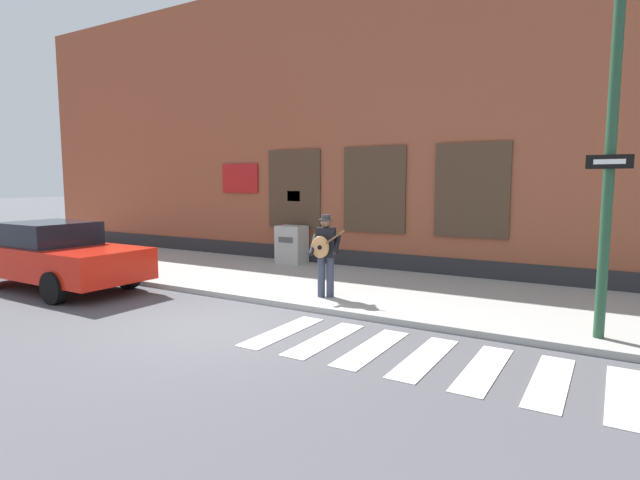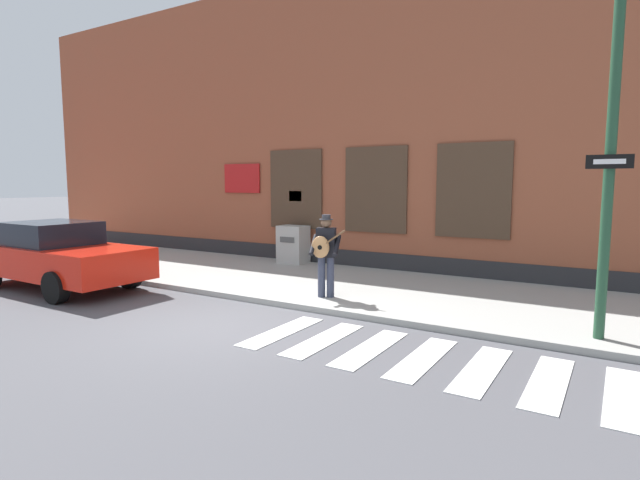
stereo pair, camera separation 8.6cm
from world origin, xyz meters
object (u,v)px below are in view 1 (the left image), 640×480
object	(u,v)px
busker	(325,251)
utility_box	(292,244)
red_car	(55,255)
traffic_light	(612,79)

from	to	relation	value
busker	utility_box	distance (m)	4.48
red_car	busker	size ratio (longest dim) A/B	2.76
busker	traffic_light	world-z (taller)	traffic_light
traffic_light	utility_box	xyz separation A→B (m)	(-7.86, 4.39, -3.05)
red_car	traffic_light	size ratio (longest dim) A/B	0.88
red_car	traffic_light	world-z (taller)	traffic_light
red_car	utility_box	distance (m)	6.03
busker	red_car	bearing A→B (deg)	-161.69
busker	utility_box	bearing A→B (deg)	132.76
red_car	busker	distance (m)	6.31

